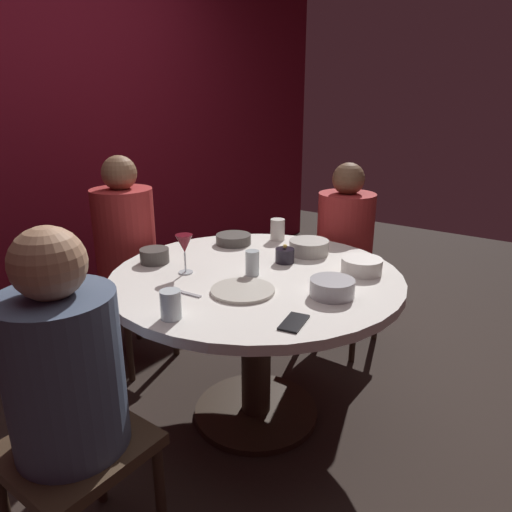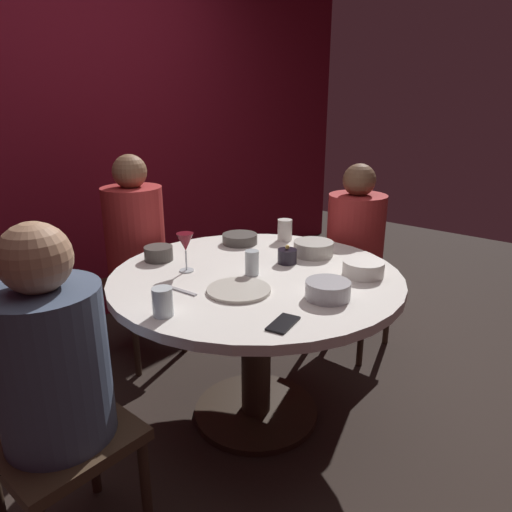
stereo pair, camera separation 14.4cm
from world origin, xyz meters
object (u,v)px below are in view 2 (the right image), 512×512
object	(u,v)px
bowl_small_white	(240,239)
bowl_sauce_side	(363,268)
cell_phone	(283,323)
seated_diner_left	(52,365)
dining_table	(256,306)
wine_glass	(185,244)
bowl_salad_center	(313,248)
dinner_plate	(239,290)
cup_near_candle	(163,302)
seated_diner_right	(355,238)
bowl_serving_large	(328,290)
bowl_rice_portion	(159,253)
cup_by_left_diner	(252,263)
cup_by_right_diner	(285,230)
seated_diner_back	(135,238)
candle_holder	(287,256)

from	to	relation	value
bowl_small_white	bowl_sauce_side	world-z (taller)	bowl_sauce_side
cell_phone	seated_diner_left	bearing A→B (deg)	-134.18
dining_table	wine_glass	size ratio (longest dim) A/B	7.31
bowl_salad_center	bowl_sauce_side	size ratio (longest dim) A/B	1.09
dinner_plate	cup_near_candle	xyz separation A→B (m)	(-0.33, 0.06, 0.05)
seated_diner_right	bowl_serving_large	size ratio (longest dim) A/B	6.47
dinner_plate	bowl_rice_portion	xyz separation A→B (m)	(0.04, 0.55, 0.03)
cell_phone	cup_by_left_diner	bearing A→B (deg)	131.82
bowl_rice_portion	cup_by_right_diner	distance (m)	0.71
wine_glass	bowl_small_white	world-z (taller)	wine_glass
bowl_sauce_side	cup_by_right_diner	xyz separation A→B (m)	(0.21, 0.59, 0.02)
dinner_plate	cell_phone	xyz separation A→B (m)	(-0.11, -0.31, -0.00)
cup_by_left_diner	cup_by_right_diner	xyz separation A→B (m)	(0.52, 0.21, 0.00)
seated_diner_right	cup_by_left_diner	distance (m)	0.93
cell_phone	cup_by_left_diner	world-z (taller)	cup_by_left_diner
cup_by_left_diner	wine_glass	bearing A→B (deg)	121.56
seated_diner_left	seated_diner_back	world-z (taller)	seated_diner_back
seated_diner_left	bowl_sauce_side	distance (m)	1.28
dinner_plate	cup_by_right_diner	bearing A→B (deg)	23.08
dining_table	seated_diner_left	size ratio (longest dim) A/B	1.11
bowl_salad_center	cup_by_right_diner	size ratio (longest dim) A/B	1.69
cup_near_candle	bowl_salad_center	bearing A→B (deg)	-1.61
seated_diner_back	bowl_rice_portion	bearing A→B (deg)	-21.42
bowl_sauce_side	cup_by_right_diner	bearing A→B (deg)	70.15
seated_diner_back	candle_holder	xyz separation A→B (m)	(0.20, -0.92, 0.04)
bowl_sauce_side	cup_by_left_diner	bearing A→B (deg)	129.23
bowl_sauce_side	cell_phone	bearing A→B (deg)	-178.18
bowl_sauce_side	cup_by_left_diner	xyz separation A→B (m)	(-0.31, 0.38, 0.02)
candle_holder	bowl_small_white	distance (m)	0.39
cup_by_right_diner	bowl_serving_large	bearing A→B (deg)	-130.91
seated_diner_back	cup_by_left_diner	world-z (taller)	seated_diner_back
seated_diner_left	seated_diner_right	distance (m)	1.84
candle_holder	bowl_sauce_side	xyz separation A→B (m)	(0.08, -0.35, -0.00)
cup_near_candle	cup_by_left_diner	size ratio (longest dim) A/B	0.94
bowl_salad_center	bowl_small_white	xyz separation A→B (m)	(-0.09, 0.41, -0.01)
candle_holder	cup_near_candle	world-z (taller)	cup_near_candle
seated_diner_left	dinner_plate	distance (m)	0.74
bowl_salad_center	cup_near_candle	bearing A→B (deg)	178.39
cup_by_left_diner	cup_by_right_diner	distance (m)	0.56
candle_holder	seated_diner_left	bearing A→B (deg)	178.78
dinner_plate	bowl_small_white	size ratio (longest dim) A/B	1.38
dining_table	seated_diner_right	xyz separation A→B (m)	(0.90, 0.00, 0.12)
seated_diner_left	candle_holder	distance (m)	1.14
dining_table	seated_diner_back	size ratio (longest dim) A/B	1.08
bowl_sauce_side	dinner_plate	bearing A→B (deg)	148.98
seated_diner_back	cup_near_candle	world-z (taller)	seated_diner_back
seated_diner_right	cell_phone	world-z (taller)	seated_diner_right
seated_diner_back	seated_diner_right	world-z (taller)	seated_diner_back
seated_diner_right	bowl_salad_center	distance (m)	0.53
cell_phone	bowl_sauce_side	world-z (taller)	bowl_sauce_side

